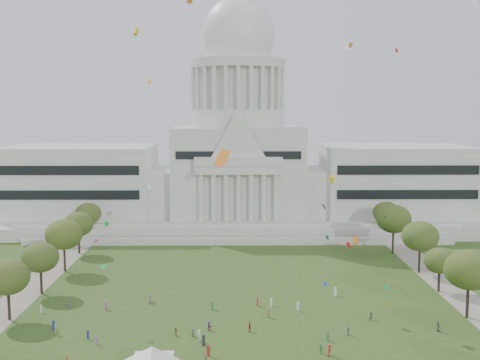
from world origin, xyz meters
name	(u,v)px	position (x,y,z in m)	size (l,w,h in m)	color
ground	(243,355)	(0.00, 0.00, 0.00)	(400.00, 400.00, 0.00)	#2F4C19
capitol	(238,162)	(0.00, 113.59, 22.30)	(160.00, 64.50, 91.30)	beige
path_left	(18,299)	(-48.00, 30.00, 0.02)	(8.00, 160.00, 0.04)	gray
path_right	(462,298)	(48.00, 30.00, 0.02)	(8.00, 160.00, 0.04)	gray
row_tree_l_2	(8,277)	(-45.04, 17.30, 8.51)	(8.42, 8.42, 11.97)	black
row_tree_r_2	(469,270)	(44.17, 17.44, 9.66)	(9.55, 9.55, 13.58)	black
row_tree_l_3	(40,257)	(-44.09, 33.92, 8.21)	(8.12, 8.12, 11.55)	black
row_tree_r_3	(440,261)	(44.40, 34.48, 7.08)	(7.01, 7.01, 9.98)	black
row_tree_l_4	(64,235)	(-44.08, 52.42, 9.39)	(9.29, 9.29, 13.21)	black
row_tree_r_4	(420,236)	(44.76, 50.04, 9.29)	(9.19, 9.19, 13.06)	black
row_tree_l_5	(78,224)	(-45.22, 71.01, 8.42)	(8.33, 8.33, 11.85)	black
row_tree_r_5	(394,219)	(43.49, 70.19, 9.93)	(9.82, 9.82, 13.96)	black
row_tree_l_6	(88,214)	(-46.87, 89.14, 8.27)	(8.19, 8.19, 11.64)	black
row_tree_r_6	(386,213)	(45.96, 88.13, 8.51)	(8.42, 8.42, 11.97)	black
event_tent	(152,353)	(-13.94, -7.68, 3.74)	(8.71, 8.71, 4.82)	#4C4C4C
person_0	(438,326)	(36.14, 10.53, 0.89)	(0.87, 0.56, 1.78)	#4C4C51
person_2	(371,316)	(25.13, 16.33, 0.81)	(0.79, 0.49, 1.62)	#4C4C51
person_3	(321,349)	(13.07, 0.53, 0.87)	(1.13, 0.58, 1.74)	#33723F
person_4	(250,327)	(1.42, 10.67, 0.91)	(1.06, 0.58, 1.81)	#B21E1E
person_5	(209,326)	(-6.05, 11.25, 0.85)	(1.57, 0.62, 1.70)	#994C8C
person_8	(176,332)	(-11.94, 8.62, 0.77)	(0.75, 0.46, 1.55)	olive
person_9	(330,350)	(14.40, -0.33, 0.97)	(1.25, 0.64, 1.93)	#B21E1E
person_10	(348,331)	(19.23, 8.72, 0.74)	(0.86, 0.47, 1.47)	#994C8C
distant_crowd	(179,322)	(-11.75, 13.57, 0.87)	(61.42, 36.01, 1.94)	#4C4C51
kite_swarm	(270,186)	(4.92, 8.15, 27.42)	(88.37, 98.40, 61.16)	red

